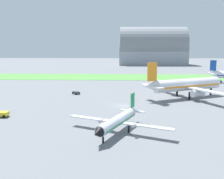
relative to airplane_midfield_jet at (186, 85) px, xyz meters
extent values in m
plane|color=slate|center=(-19.63, -11.69, -4.07)|extent=(600.00, 600.00, 0.00)
cube|color=#549342|center=(-19.63, 55.68, -4.03)|extent=(360.00, 28.00, 0.08)
cylinder|color=white|center=(0.56, 0.29, 0.08)|extent=(22.95, 14.24, 3.66)
cone|color=black|center=(12.38, 6.40, 0.08)|extent=(4.60, 4.71, 3.59)
cone|color=white|center=(-11.85, -6.12, 0.54)|extent=(5.65, 5.06, 3.29)
cube|color=orange|center=(0.56, 0.29, -0.19)|extent=(21.80, 13.70, 0.51)
cube|color=white|center=(-3.70, 7.07, -0.56)|extent=(9.40, 15.25, 0.37)
cube|color=white|center=(3.63, -7.11, -0.56)|extent=(9.40, 15.25, 0.37)
cylinder|color=#B7BABF|center=(-2.38, 4.52, -1.86)|extent=(4.47, 3.62, 2.01)
cylinder|color=#B7BABF|center=(2.31, -4.55, -1.86)|extent=(4.47, 3.62, 2.01)
cube|color=orange|center=(-11.26, -5.82, 4.57)|extent=(2.86, 1.76, 5.32)
cube|color=white|center=(-12.33, -3.75, 0.45)|extent=(3.91, 5.05, 0.29)
cube|color=white|center=(-10.19, -7.89, 0.45)|extent=(3.91, 5.05, 0.29)
cylinder|color=black|center=(9.42, 4.87, -2.91)|extent=(0.66, 0.66, 2.33)
cylinder|color=black|center=(-2.24, 2.08, -2.91)|extent=(0.66, 0.66, 2.33)
cylinder|color=black|center=(0.40, -3.03, -2.91)|extent=(0.66, 0.66, 2.33)
cylinder|color=silver|center=(-20.73, -33.77, -1.81)|extent=(7.20, 13.18, 1.89)
cone|color=black|center=(-23.77, -40.67, -1.81)|extent=(2.45, 2.47, 1.85)
cone|color=silver|center=(-17.54, -26.52, -1.57)|extent=(2.62, 3.10, 1.70)
cube|color=#198C4C|center=(-20.73, -33.77, -1.95)|extent=(6.93, 12.51, 0.26)
cube|color=silver|center=(-15.83, -35.51, -2.14)|extent=(10.02, 5.39, 0.19)
cube|color=silver|center=(-25.32, -31.33, -2.14)|extent=(10.02, 5.39, 0.19)
cylinder|color=#B7BABF|center=(-17.75, -35.24, -2.14)|extent=(1.16, 1.62, 0.60)
cylinder|color=#B7BABF|center=(-23.83, -32.57, -2.14)|extent=(1.16, 1.62, 0.60)
cube|color=#198C4C|center=(-17.69, -26.87, 0.64)|extent=(0.89, 1.64, 3.02)
cube|color=silver|center=(-16.48, -27.40, -1.62)|extent=(2.87, 2.10, 0.15)
cube|color=silver|center=(-18.90, -26.33, -1.62)|extent=(2.87, 2.10, 0.15)
cylinder|color=black|center=(-23.01, -38.94, -3.41)|extent=(0.34, 0.34, 1.32)
cylinder|color=black|center=(-18.64, -33.66, -3.41)|extent=(0.34, 0.34, 1.32)
cylinder|color=black|center=(-22.06, -32.15, -3.41)|extent=(0.34, 0.34, 1.32)
cone|color=white|center=(20.19, 36.42, -0.03)|extent=(4.82, 4.11, 2.88)
cube|color=#19479E|center=(20.74, 36.22, 3.50)|extent=(2.59, 1.26, 4.66)
cube|color=white|center=(21.44, 38.14, -0.11)|extent=(3.04, 4.43, 0.26)
cube|color=white|center=(20.04, 34.31, -0.11)|extent=(3.04, 4.43, 0.26)
cube|color=yellow|center=(-47.39, -24.04, -3.27)|extent=(3.62, 1.85, 0.90)
cylinder|color=black|center=(-46.11, -24.92, -3.72)|extent=(0.70, 0.26, 0.70)
cylinder|color=black|center=(-46.14, -23.12, -3.72)|extent=(0.70, 0.26, 0.70)
cube|color=#2D333D|center=(-35.23, 4.86, -3.45)|extent=(2.71, 2.79, 0.55)
cylinder|color=black|center=(-36.34, 5.00, -3.72)|extent=(0.65, 0.69, 0.70)
cylinder|color=black|center=(-35.21, 5.99, -3.72)|extent=(0.65, 0.69, 0.70)
cylinder|color=black|center=(-35.24, 3.73, -3.72)|extent=(0.65, 0.69, 0.70)
cylinder|color=black|center=(-34.11, 4.72, -3.72)|extent=(0.65, 0.69, 0.70)
cube|color=#9399A3|center=(7.47, 153.05, 3.62)|extent=(58.76, 27.39, 15.38)
cylinder|color=gray|center=(7.47, 153.05, 14.05)|extent=(57.58, 30.13, 30.13)
camera|label=1|loc=(-20.07, -78.95, 11.55)|focal=40.97mm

